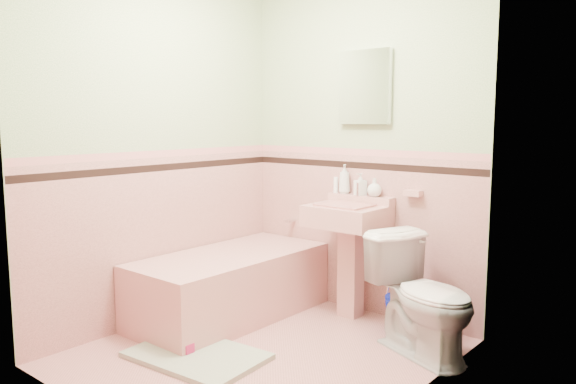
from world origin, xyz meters
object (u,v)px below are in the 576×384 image
Objects in this scene: toilet at (424,297)px; sink at (346,262)px; soap_bottle_mid at (360,184)px; soap_bottle_left at (344,179)px; bucket at (403,314)px; medicine_cabinet at (365,87)px; soap_bottle_right at (374,187)px; bathtub at (230,287)px; shoe at (183,346)px.

sink is at bearing 93.16° from toilet.
sink is 5.19× the size of soap_bottle_mid.
soap_bottle_left is 1.09m from bucket.
medicine_cabinet reaches higher than soap_bottle_mid.
soap_bottle_right is at bearing 77.23° from toilet.
toilet is at bearing 11.34° from bathtub.
toilet reaches higher than bathtub.
soap_bottle_mid is at bearing 46.46° from bathtub.
bathtub is 10.49× the size of shoe.
toilet is at bearing -25.47° from soap_bottle_left.
bucket is (0.61, -0.16, -0.89)m from soap_bottle_left.
soap_bottle_right is 0.93m from bucket.
medicine_cabinet is 0.72m from soap_bottle_mid.
medicine_cabinet reaches higher than sink.
bucket reaches higher than shoe.
medicine_cabinet is 2.44× the size of soap_bottle_left.
shoe is (-0.25, -1.40, -0.95)m from soap_bottle_left.
medicine_cabinet is 0.70m from soap_bottle_left.
medicine_cabinet is at bearing 157.22° from bucket.
soap_bottle_mid is 0.99m from bucket.
soap_bottle_mid is 1.05m from toilet.
soap_bottle_right is at bearing 69.24° from shoe.
soap_bottle_right is at bearing 154.59° from bucket.
medicine_cabinet is at bearing 90.00° from sink.
toilet reaches higher than bucket.
soap_bottle_mid is 1.72m from shoe.
bucket is (1.14, 0.55, -0.10)m from bathtub.
soap_bottle_left reaches higher than shoe.
medicine_cabinet is 0.72× the size of toilet.
soap_bottle_left is (-0.15, -0.03, -0.69)m from medicine_cabinet.
medicine_cabinet is 2.21m from shoe.
soap_bottle_mid is at bearing -99.92° from medicine_cabinet.
sink reaches higher than bathtub.
bathtub is 1.46m from toilet.
soap_bottle_mid is at bearing 0.00° from soap_bottle_left.
soap_bottle_left reaches higher than sink.
soap_bottle_right is at bearing -14.40° from medicine_cabinet.
soap_bottle_left is at bearing -168.59° from medicine_cabinet.
soap_bottle_right is at bearing 0.00° from soap_bottle_left.
medicine_cabinet is 4.01× the size of soap_bottle_right.
sink is 1.29m from medicine_cabinet.
shoe is (-0.86, -1.23, -0.06)m from bucket.
bathtub is at bearing -154.51° from bucket.
soap_bottle_left is 0.88× the size of bucket.
bathtub is 1.27m from bucket.
bathtub reaches higher than bucket.
bucket is at bearing -22.78° from medicine_cabinet.
sink is 6.28× the size of soap_bottle_right.
soap_bottle_left is 1.36× the size of soap_bottle_mid.
sink is 3.35× the size of bucket.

